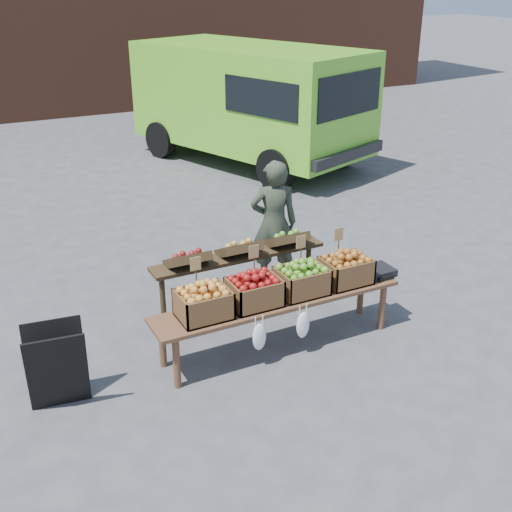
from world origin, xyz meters
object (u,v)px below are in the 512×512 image
vendor (274,224)px  crate_green_apples (346,271)px  weighing_scale (377,271)px  crate_red_apples (302,281)px  display_bench (278,323)px  chalkboard_sign (57,367)px  crate_russet_pears (254,292)px  back_table (239,277)px  delivery_van (249,106)px  crate_golden_apples (204,304)px

vendor → crate_green_apples: bearing=115.3°
weighing_scale → crate_red_apples: bearing=180.0°
display_bench → chalkboard_sign: bearing=178.8°
crate_green_apples → weighing_scale: (0.43, 0.00, -0.10)m
display_bench → crate_green_apples: size_ratio=5.40×
display_bench → weighing_scale: size_ratio=7.94×
crate_russet_pears → vendor: bearing=54.7°
crate_russet_pears → weighing_scale: size_ratio=1.47×
back_table → weighing_scale: (1.35, -0.72, 0.09)m
display_bench → crate_red_apples: (0.27, 0.00, 0.42)m
delivery_van → crate_green_apples: (-2.11, -6.51, -0.44)m
weighing_scale → vendor: bearing=112.6°
chalkboard_sign → crate_red_apples: size_ratio=1.61×
crate_russet_pears → back_table: bearing=76.2°
chalkboard_sign → back_table: back_table is taller
back_table → crate_golden_apples: (-0.73, -0.72, 0.19)m
crate_golden_apples → weighing_scale: (2.08, 0.00, -0.10)m
chalkboard_sign → display_bench: chalkboard_sign is taller
crate_golden_apples → crate_russet_pears: 0.55m
display_bench → weighing_scale: 1.29m
vendor → crate_russet_pears: vendor is taller
display_bench → crate_green_apples: crate_green_apples is taller
crate_green_apples → crate_red_apples: bearing=180.0°
back_table → crate_golden_apples: size_ratio=4.20×
vendor → back_table: size_ratio=0.76×
vendor → weighing_scale: bearing=132.0°
vendor → delivery_van: bearing=-94.1°
vendor → crate_russet_pears: (-0.96, -1.36, -0.09)m
back_table → crate_red_apples: size_ratio=4.20×
delivery_van → weighing_scale: bearing=-124.5°
crate_green_apples → chalkboard_sign: bearing=179.1°
crate_red_apples → crate_green_apples: same height
chalkboard_sign → weighing_scale: 3.50m
crate_red_apples → crate_russet_pears: bearing=180.0°
vendor → crate_golden_apples: bearing=61.4°
vendor → back_table: 1.05m
chalkboard_sign → crate_golden_apples: bearing=5.2°
vendor → display_bench: (-0.69, -1.36, -0.52)m
crate_golden_apples → crate_red_apples: same height
delivery_van → weighing_scale: 6.75m
crate_green_apples → vendor: bearing=95.9°
back_table → crate_russet_pears: bearing=-103.8°
display_bench → crate_red_apples: bearing=0.0°
crate_russet_pears → weighing_scale: (1.52, 0.00, -0.10)m
vendor → back_table: vendor is taller
delivery_van → crate_russet_pears: (-3.21, -6.51, -0.44)m
back_table → crate_russet_pears: size_ratio=4.20×
display_bench → crate_russet_pears: 0.51m
crate_golden_apples → display_bench: bearing=0.0°
crate_red_apples → crate_green_apples: 0.55m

